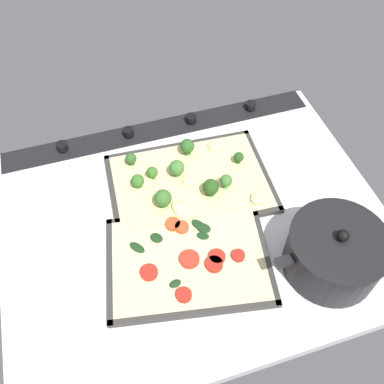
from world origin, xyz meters
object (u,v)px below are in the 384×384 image
Objects in this scene: baking_tray_front at (190,184)px; veggie_pizza_back at (189,259)px; baking_tray_back at (189,261)px; cooking_pot at (334,252)px; broccoli_pizza at (188,180)px.

veggie_pizza_back reaches higher than baking_tray_front.
baking_tray_front is at bearing -108.05° from baking_tray_back.
baking_tray_back is 29.87cm from cooking_pot.
baking_tray_front is 36.74cm from cooking_pot.
cooking_pot reaches higher than veggie_pizza_back.
baking_tray_front is 20.92cm from veggie_pizza_back.
baking_tray_front is at bearing -172.91° from broccoli_pizza.
veggie_pizza_back is at bearing -18.99° from cooking_pot.
cooking_pot is at bearing 125.96° from baking_tray_front.
broccoli_pizza is 1.39× the size of cooking_pot.
baking_tray_back is at bearing 63.99° from veggie_pizza_back.
veggie_pizza_back is at bearing -116.01° from baking_tray_back.
baking_tray_front is 1.07× the size of broccoli_pizza.
broccoli_pizza reaches higher than veggie_pizza_back.
baking_tray_back is (6.02, 19.98, -1.53)cm from broccoli_pizza.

